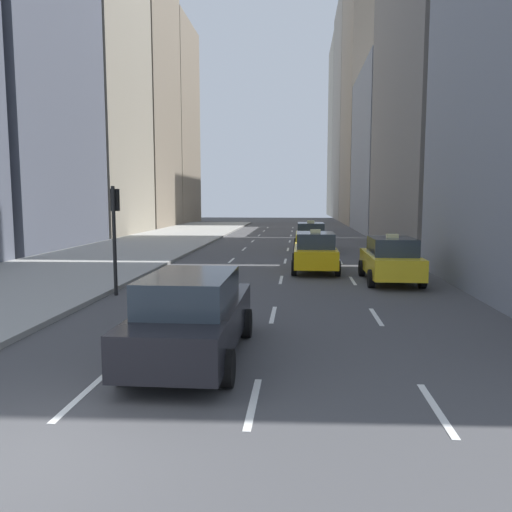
# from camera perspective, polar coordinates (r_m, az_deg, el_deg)

# --- Properties ---
(ground_plane) EXTENTS (160.00, 160.00, 0.00)m
(ground_plane) POSITION_cam_1_polar(r_m,az_deg,el_deg) (7.14, -24.83, -20.56)
(ground_plane) COLOR #474749
(sidewalk_left) EXTENTS (8.00, 66.00, 0.15)m
(sidewalk_left) POSITION_cam_1_polar(r_m,az_deg,el_deg) (34.21, -12.58, 1.17)
(sidewalk_left) COLOR #9E9E99
(sidewalk_left) RESTS_ON ground
(lane_markings) EXTENTS (5.72, 56.00, 0.01)m
(lane_markings) POSITION_cam_1_polar(r_m,az_deg,el_deg) (28.67, 3.53, 0.16)
(lane_markings) COLOR white
(lane_markings) RESTS_ON ground
(building_row_left) EXTENTS (6.00, 65.77, 27.23)m
(building_row_left) POSITION_cam_1_polar(r_m,az_deg,el_deg) (45.25, -18.53, 17.63)
(building_row_left) COLOR slate
(building_row_left) RESTS_ON ground
(building_row_right) EXTENTS (6.00, 98.81, 36.12)m
(building_row_right) POSITION_cam_1_polar(r_m,az_deg,el_deg) (60.15, 13.89, 18.50)
(building_row_right) COLOR gray
(building_row_right) RESTS_ON ground
(taxi_lead) EXTENTS (2.02, 4.40, 1.87)m
(taxi_lead) POSITION_cam_1_polar(r_m,az_deg,el_deg) (31.06, 6.24, 2.25)
(taxi_lead) COLOR yellow
(taxi_lead) RESTS_ON ground
(taxi_second) EXTENTS (2.02, 4.40, 1.87)m
(taxi_second) POSITION_cam_1_polar(r_m,az_deg,el_deg) (19.77, 15.13, -0.38)
(taxi_second) COLOR yellow
(taxi_second) RESTS_ON ground
(taxi_third) EXTENTS (2.02, 4.40, 1.87)m
(taxi_third) POSITION_cam_1_polar(r_m,az_deg,el_deg) (22.05, 6.76, 0.50)
(taxi_third) COLOR yellow
(taxi_third) RESTS_ON ground
(sedan_black_near) EXTENTS (2.02, 4.97, 1.74)m
(sedan_black_near) POSITION_cam_1_polar(r_m,az_deg,el_deg) (10.05, -7.25, -6.71)
(sedan_black_near) COLOR black
(sedan_black_near) RESTS_ON ground
(traffic_light_pole) EXTENTS (0.24, 0.42, 3.60)m
(traffic_light_pole) POSITION_cam_1_polar(r_m,az_deg,el_deg) (17.06, -15.83, 3.70)
(traffic_light_pole) COLOR black
(traffic_light_pole) RESTS_ON ground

